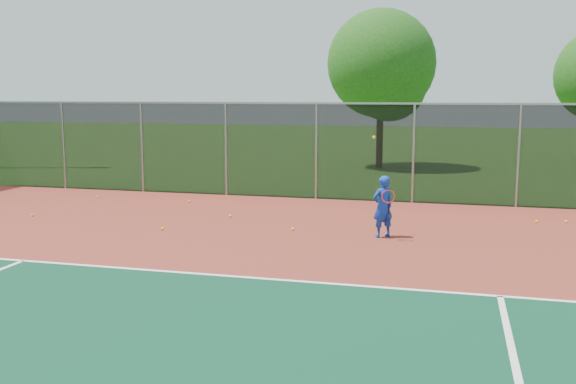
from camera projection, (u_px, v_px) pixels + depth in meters
ground at (349, 358)px, 8.08m from camera, size 120.00×120.00×0.00m
court_apron at (370, 307)px, 9.99m from camera, size 30.00×20.00×0.02m
fence_back at (413, 152)px, 19.33m from camera, size 30.00×0.06×3.03m
tennis_player at (383, 206)px, 14.73m from camera, size 0.62×0.71×2.33m
practice_ball_0 at (162, 229)px, 15.58m from camera, size 0.07×0.07×0.07m
practice_ball_2 at (189, 201)px, 19.59m from camera, size 0.07×0.07×0.07m
practice_ball_3 at (32, 215)px, 17.35m from camera, size 0.07×0.07×0.07m
practice_ball_4 at (537, 221)px, 16.48m from camera, size 0.07×0.07×0.07m
practice_ball_5 at (98, 197)px, 20.42m from camera, size 0.07×0.07×0.07m
practice_ball_6 at (293, 229)px, 15.55m from camera, size 0.07×0.07×0.07m
practice_ball_7 at (230, 216)px, 17.23m from camera, size 0.07×0.07×0.07m
practice_ball_8 at (566, 222)px, 16.47m from camera, size 0.07×0.07×0.07m
tree_back_left at (383, 69)px, 28.29m from camera, size 4.80×4.80×7.04m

